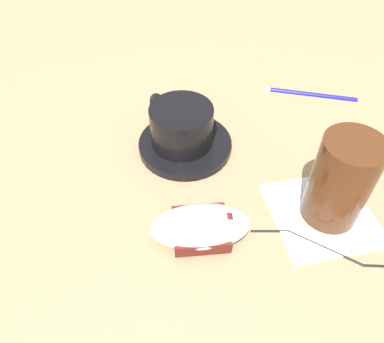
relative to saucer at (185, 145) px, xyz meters
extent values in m
plane|color=#9E7F5B|center=(0.07, 0.10, -0.01)|extent=(3.00, 3.00, 0.00)
cylinder|color=black|center=(0.00, 0.00, 0.00)|extent=(0.13, 0.13, 0.01)
cylinder|color=black|center=(0.00, 0.00, 0.03)|extent=(0.09, 0.09, 0.06)
torus|color=black|center=(-0.05, -0.03, 0.04)|extent=(0.04, 0.03, 0.04)
ellipsoid|color=silver|center=(0.15, -0.02, 0.01)|extent=(0.08, 0.12, 0.04)
cylinder|color=#591E19|center=(0.16, 0.01, 0.02)|extent=(0.01, 0.01, 0.01)
cube|color=#591E19|center=(0.12, -0.01, 0.01)|extent=(0.01, 0.06, 0.02)
cube|color=#591E19|center=(0.18, -0.02, 0.01)|extent=(0.01, 0.06, 0.02)
cylinder|color=black|center=(0.17, 0.06, 0.00)|extent=(0.01, 0.04, 0.00)
cylinder|color=black|center=(0.19, 0.10, 0.00)|extent=(0.03, 0.03, 0.00)
cylinder|color=black|center=(0.22, 0.13, 0.00)|extent=(0.03, 0.03, 0.00)
cylinder|color=black|center=(0.24, 0.17, 0.00)|extent=(0.02, 0.04, 0.00)
sphere|color=black|center=(0.16, 0.04, 0.00)|extent=(0.00, 0.00, 0.00)
sphere|color=black|center=(0.17, 0.08, 0.00)|extent=(0.00, 0.00, 0.00)
sphere|color=black|center=(0.20, 0.12, 0.00)|extent=(0.00, 0.00, 0.00)
sphere|color=black|center=(0.23, 0.15, 0.00)|extent=(0.00, 0.00, 0.00)
cube|color=white|center=(0.16, 0.13, 0.00)|extent=(0.13, 0.13, 0.00)
cylinder|color=#4C2814|center=(0.16, 0.14, 0.05)|extent=(0.07, 0.07, 0.11)
cylinder|color=navy|center=(-0.07, 0.24, 0.00)|extent=(0.07, 0.13, 0.01)
cone|color=silver|center=(-0.11, 0.17, 0.00)|extent=(0.01, 0.01, 0.01)
camera|label=1|loc=(0.39, -0.09, 0.37)|focal=35.00mm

